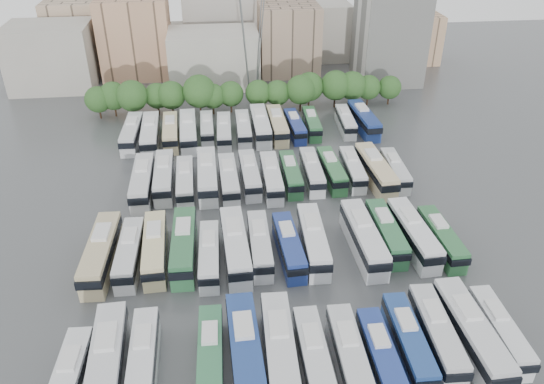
{
  "coord_description": "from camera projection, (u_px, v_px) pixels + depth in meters",
  "views": [
    {
      "loc": [
        -6.46,
        -59.71,
        42.4
      ],
      "look_at": [
        0.96,
        4.85,
        3.0
      ],
      "focal_mm": 35.0,
      "sensor_mm": 36.0,
      "label": 1
    }
  ],
  "objects": [
    {
      "name": "bus_r3_s5",
      "position": [
        224.0,
        131.0,
        96.65
      ],
      "size": [
        2.86,
        11.75,
        3.67
      ],
      "rotation": [
        0.0,
        0.0,
        -0.03
      ],
      "color": "silver",
      "rests_on": "ground"
    },
    {
      "name": "bus_r1_s2",
      "position": [
        155.0,
        248.0,
        66.44
      ],
      "size": [
        3.28,
        12.71,
        3.96
      ],
      "rotation": [
        0.0,
        0.0,
        0.04
      ],
      "color": "beige",
      "rests_on": "ground"
    },
    {
      "name": "bus_r0_s8",
      "position": [
        350.0,
        357.0,
        51.66
      ],
      "size": [
        2.8,
        11.94,
        3.73
      ],
      "rotation": [
        0.0,
        0.0,
        -0.02
      ],
      "color": "silver",
      "rests_on": "ground"
    },
    {
      "name": "bus_r0_s1",
      "position": [
        107.0,
        364.0,
        50.56
      ],
      "size": [
        3.54,
        13.8,
        4.3
      ],
      "rotation": [
        0.0,
        0.0,
        0.04
      ],
      "color": "silver",
      "rests_on": "ground"
    },
    {
      "name": "bus_r3_s1",
      "position": [
        150.0,
        134.0,
        95.01
      ],
      "size": [
        3.36,
        13.46,
        4.2
      ],
      "rotation": [
        0.0,
        0.0,
        0.03
      ],
      "color": "silver",
      "rests_on": "ground"
    },
    {
      "name": "bus_r0_s0",
      "position": [
        69.0,
        382.0,
        49.2
      ],
      "size": [
        3.01,
        11.52,
        3.58
      ],
      "rotation": [
        0.0,
        0.0,
        -0.05
      ],
      "color": "silver",
      "rests_on": "ground"
    },
    {
      "name": "bus_r3_s13",
      "position": [
        364.0,
        120.0,
        100.62
      ],
      "size": [
        3.5,
        13.21,
        4.1
      ],
      "rotation": [
        0.0,
        0.0,
        0.05
      ],
      "color": "navy",
      "rests_on": "ground"
    },
    {
      "name": "tree_line",
      "position": [
        244.0,
        92.0,
        106.77
      ],
      "size": [
        64.37,
        7.76,
        8.4
      ],
      "color": "black",
      "rests_on": "ground"
    },
    {
      "name": "bus_r2_s13",
      "position": [
        395.0,
        170.0,
        84.32
      ],
      "size": [
        2.8,
        11.02,
        3.43
      ],
      "rotation": [
        0.0,
        0.0,
        -0.04
      ],
      "color": "silver",
      "rests_on": "ground"
    },
    {
      "name": "bus_r2_s4",
      "position": [
        207.0,
        175.0,
        82.12
      ],
      "size": [
        3.07,
        13.48,
        4.22
      ],
      "rotation": [
        0.0,
        0.0,
        0.01
      ],
      "color": "silver",
      "rests_on": "ground"
    },
    {
      "name": "bus_r3_s9",
      "position": [
        295.0,
        126.0,
        98.93
      ],
      "size": [
        2.96,
        11.09,
        3.45
      ],
      "rotation": [
        0.0,
        0.0,
        0.05
      ],
      "color": "navy",
      "rests_on": "ground"
    },
    {
      "name": "bus_r3_s12",
      "position": [
        345.0,
        121.0,
        100.77
      ],
      "size": [
        2.92,
        11.07,
        3.44
      ],
      "rotation": [
        0.0,
        0.0,
        -0.05
      ],
      "color": "silver",
      "rests_on": "ground"
    },
    {
      "name": "bus_r1_s7",
      "position": [
        289.0,
        246.0,
        67.04
      ],
      "size": [
        3.08,
        11.78,
        3.66
      ],
      "rotation": [
        0.0,
        0.0,
        0.05
      ],
      "color": "navy",
      "rests_on": "ground"
    },
    {
      "name": "bus_r0_s13",
      "position": [
        499.0,
        330.0,
        54.88
      ],
      "size": [
        2.53,
        11.01,
        3.45
      ],
      "rotation": [
        0.0,
        0.0,
        -0.01
      ],
      "color": "silver",
      "rests_on": "ground"
    },
    {
      "name": "bus_r3_s0",
      "position": [
        132.0,
        133.0,
        95.61
      ],
      "size": [
        3.17,
        12.72,
        3.96
      ],
      "rotation": [
        0.0,
        0.0,
        -0.03
      ],
      "color": "silver",
      "rests_on": "ground"
    },
    {
      "name": "bus_r1_s4",
      "position": [
        209.0,
        255.0,
        65.54
      ],
      "size": [
        2.75,
        11.38,
        3.55
      ],
      "rotation": [
        0.0,
        0.0,
        -0.02
      ],
      "color": "silver",
      "rests_on": "ground"
    },
    {
      "name": "bus_r1_s5",
      "position": [
        235.0,
        246.0,
        66.61
      ],
      "size": [
        3.48,
        13.56,
        4.22
      ],
      "rotation": [
        0.0,
        0.0,
        0.04
      ],
      "color": "silver",
      "rests_on": "ground"
    },
    {
      "name": "bus_r0_s6",
      "position": [
        280.0,
        350.0,
        52.11
      ],
      "size": [
        3.34,
        13.45,
        4.19
      ],
      "rotation": [
        0.0,
        0.0,
        -0.03
      ],
      "color": "silver",
      "rests_on": "ground"
    },
    {
      "name": "bus_r0_s4",
      "position": [
        211.0,
        355.0,
        52.0
      ],
      "size": [
        2.75,
        11.36,
        3.55
      ],
      "rotation": [
        0.0,
        0.0,
        -0.03
      ],
      "color": "#317349",
      "rests_on": "ground"
    },
    {
      "name": "bus_r2_s8",
      "position": [
        291.0,
        174.0,
        83.21
      ],
      "size": [
        2.46,
        11.17,
        3.5
      ],
      "rotation": [
        0.0,
        0.0,
        0.0
      ],
      "color": "#2B663A",
      "rests_on": "ground"
    },
    {
      "name": "bus_r3_s6",
      "position": [
        243.0,
        128.0,
        97.69
      ],
      "size": [
        2.65,
        11.66,
        3.65
      ],
      "rotation": [
        0.0,
        0.0,
        -0.01
      ],
      "color": "silver",
      "rests_on": "ground"
    },
    {
      "name": "bus_r2_s1",
      "position": [
        143.0,
        182.0,
        80.47
      ],
      "size": [
        2.96,
        13.21,
        4.14
      ],
      "rotation": [
        0.0,
        0.0,
        0.01
      ],
      "color": "silver",
      "rests_on": "ground"
    },
    {
      "name": "bus_r2_s6",
      "position": [
        250.0,
        174.0,
        82.84
      ],
      "size": [
        2.9,
        11.92,
        3.72
      ],
      "rotation": [
        0.0,
        0.0,
        0.03
      ],
      "color": "silver",
      "rests_on": "ground"
    },
    {
      "name": "bus_r1_s11",
      "position": [
        386.0,
        232.0,
        69.49
      ],
      "size": [
        2.65,
        12.07,
        3.78
      ],
      "rotation": [
        0.0,
        0.0,
        -0.0
      ],
      "color": "#2E6C41",
      "rests_on": "ground"
    },
    {
      "name": "bus_r3_s3",
      "position": [
        188.0,
        131.0,
        96.11
      ],
      "size": [
        3.37,
        13.45,
        4.19
      ],
      "rotation": [
        0.0,
        0.0,
        0.03
      ],
      "color": "silver",
      "rests_on": "ground"
    },
    {
      "name": "bus_r1_s13",
      "position": [
        441.0,
        238.0,
        68.59
      ],
      "size": [
        2.78,
        11.52,
        3.6
      ],
      "rotation": [
        0.0,
        0.0,
        0.02
      ],
      "color": "#2D693B",
      "rests_on": "ground"
    },
    {
      "name": "bus_r2_s9",
      "position": [
        312.0,
        171.0,
        83.84
      ],
      "size": [
        2.71,
        11.63,
        3.64
      ],
      "rotation": [
        0.0,
        0.0,
        -0.02
      ],
      "color": "silver",
      "rests_on": "ground"
    },
    {
      "name": "bus_r2_s3",
      "position": [
        185.0,
        182.0,
        80.89
      ],
      "size": [
        2.87,
        11.92,
        3.72
      ],
      "rotation": [
        0.0,
        0.0,
        0.02
      ],
      "color": "silver",
      "rests_on": "ground"
    },
    {
      "name": "bus_r1_s12",
      "position": [
        413.0,
        234.0,
        68.96
      ],
      "size": [
        3.47,
        13.17,
        4.1
      ],
      "rotation": [
        0.0,
        0.0,
        0.05
      ],
      "color": "silver",
      "rests_on": "ground"
    },
    {
      "name": "ground",
      "position": [
        269.0,
        229.0,
        73.34
      ],
      "size": [
        220.0,
        220.0,
        0.0
      ],
      "primitive_type": "plane",
      "color": "#424447",
      "rests_on": "ground"
    },
    {
      "name": "bus_r1_s10",
      "position": [
        364.0,
        238.0,
        68.05
      ],
      "size": [
        3.28,
        13.7,
        4.28
      ],
      "rotation": [
        0.0,
        0.0,
        0.02
      ],
      "color": "silver",
      "rests_on": "ground"
    },
    {
      "name": "apartment_tower",
      "position": [
        391.0,
        24.0,
        119.19
      ],
      "size": [
        14.0,
        14.0,
        26.0
      ],
      "primitive_type": "cube",
      "color": "silver",
      "rests_on": "ground"
    },
    {
      "name": "bus_r3_s7",
      "position": [
        260.0,
        125.0,
        98.34
      ],
      "size": [
        2.99,
        13.32,
        4.17
      ],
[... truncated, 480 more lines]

